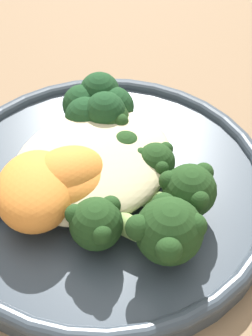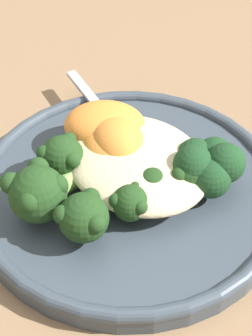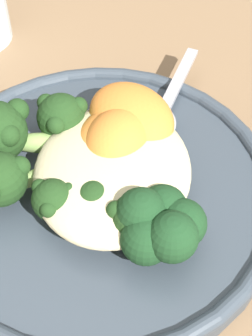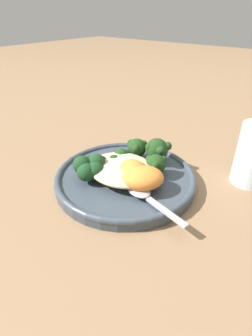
{
  "view_description": "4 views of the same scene",
  "coord_description": "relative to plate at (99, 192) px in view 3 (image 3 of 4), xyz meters",
  "views": [
    {
      "loc": [
        0.17,
        0.21,
        0.32
      ],
      "look_at": [
        -0.02,
        0.02,
        0.04
      ],
      "focal_mm": 60.0,
      "sensor_mm": 36.0,
      "label": 1
    },
    {
      "loc": [
        -0.26,
        0.22,
        0.34
      ],
      "look_at": [
        -0.03,
        0.03,
        0.06
      ],
      "focal_mm": 60.0,
      "sensor_mm": 36.0,
      "label": 2
    },
    {
      "loc": [
        -0.25,
        -0.04,
        0.33
      ],
      "look_at": [
        -0.02,
        -0.01,
        0.04
      ],
      "focal_mm": 60.0,
      "sensor_mm": 36.0,
      "label": 3
    },
    {
      "loc": [
        0.23,
        -0.3,
        0.28
      ],
      "look_at": [
        -0.0,
        -0.01,
        0.05
      ],
      "focal_mm": 28.0,
      "sensor_mm": 36.0,
      "label": 4
    }
  ],
  "objects": [
    {
      "name": "ground_plane",
      "position": [
        0.02,
        -0.01,
        -0.01
      ],
      "size": [
        4.0,
        4.0,
        0.0
      ],
      "primitive_type": "plane",
      "color": "#846647"
    },
    {
      "name": "plate",
      "position": [
        0.0,
        0.0,
        0.0
      ],
      "size": [
        0.25,
        0.25,
        0.02
      ],
      "color": "#38424C",
      "rests_on": "ground_plane"
    },
    {
      "name": "quinoa_mound",
      "position": [
        0.0,
        -0.01,
        0.02
      ],
      "size": [
        0.12,
        0.11,
        0.03
      ],
      "primitive_type": "ellipsoid",
      "color": "beige",
      "rests_on": "plate"
    },
    {
      "name": "broccoli_stalk_0",
      "position": [
        0.04,
        0.02,
        0.03
      ],
      "size": [
        0.05,
        0.09,
        0.04
      ],
      "rotation": [
        0.0,
        0.0,
        1.29
      ],
      "color": "#8EB25B",
      "rests_on": "plate"
    },
    {
      "name": "broccoli_stalk_1",
      "position": [
        0.02,
        0.07,
        0.03
      ],
      "size": [
        0.04,
        0.11,
        0.04
      ],
      "rotation": [
        0.0,
        0.0,
        1.68
      ],
      "color": "#8EB25B",
      "rests_on": "plate"
    },
    {
      "name": "broccoli_stalk_2",
      "position": [
        -0.01,
        0.05,
        0.03
      ],
      "size": [
        0.09,
        0.11,
        0.04
      ],
      "rotation": [
        0.0,
        0.0,
        2.19
      ],
      "color": "#8EB25B",
      "rests_on": "plate"
    },
    {
      "name": "broccoli_stalk_3",
      "position": [
        -0.0,
        0.01,
        0.02
      ],
      "size": [
        0.11,
        0.07,
        0.03
      ],
      "rotation": [
        0.0,
        0.0,
        2.63
      ],
      "color": "#8EB25B",
      "rests_on": "plate"
    },
    {
      "name": "broccoli_stalk_4",
      "position": [
        -0.01,
        -0.0,
        0.02
      ],
      "size": [
        0.08,
        0.03,
        0.03
      ],
      "rotation": [
        0.0,
        0.0,
        3.01
      ],
      "color": "#8EB25B",
      "rests_on": "plate"
    },
    {
      "name": "broccoli_stalk_5",
      "position": [
        -0.02,
        -0.03,
        0.02
      ],
      "size": [
        0.09,
        0.05,
        0.03
      ],
      "rotation": [
        0.0,
        0.0,
        3.47
      ],
      "color": "#8EB25B",
      "rests_on": "plate"
    },
    {
      "name": "sweet_potato_chunk_0",
      "position": [
        0.05,
        -0.02,
        0.03
      ],
      "size": [
        0.09,
        0.09,
        0.04
      ],
      "primitive_type": "ellipsoid",
      "rotation": [
        0.0,
        0.0,
        0.8
      ],
      "color": "orange",
      "rests_on": "plate"
    },
    {
      "name": "sweet_potato_chunk_1",
      "position": [
        0.03,
        -0.01,
        0.03
      ],
      "size": [
        0.07,
        0.06,
        0.04
      ],
      "primitive_type": "ellipsoid",
      "rotation": [
        0.0,
        0.0,
        5.95
      ],
      "color": "orange",
      "rests_on": "plate"
    },
    {
      "name": "sweet_potato_chunk_2",
      "position": [
        0.03,
        -0.01,
        0.03
      ],
      "size": [
        0.09,
        0.08,
        0.03
      ],
      "primitive_type": "ellipsoid",
      "rotation": [
        0.0,
        0.0,
        2.48
      ],
      "color": "orange",
      "rests_on": "plate"
    },
    {
      "name": "kale_tuft",
      "position": [
        -0.04,
        -0.05,
        0.03
      ],
      "size": [
        0.06,
        0.06,
        0.04
      ],
      "color": "#193D1E",
      "rests_on": "plate"
    },
    {
      "name": "spoon",
      "position": [
        0.07,
        -0.04,
        0.01
      ],
      "size": [
        0.12,
        0.05,
        0.01
      ],
      "rotation": [
        0.0,
        0.0,
        6.05
      ],
      "color": "#A3A3A8",
      "rests_on": "plate"
    }
  ]
}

